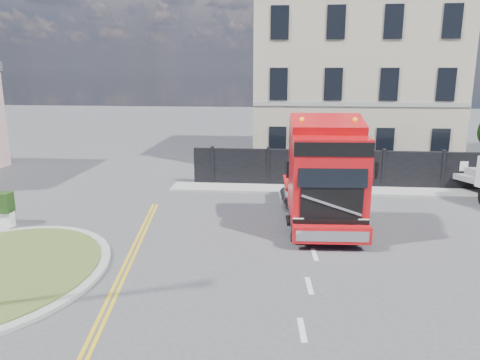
# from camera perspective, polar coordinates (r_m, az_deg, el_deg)

# --- Properties ---
(ground) EXTENTS (120.00, 120.00, 0.00)m
(ground) POSITION_cam_1_polar(r_m,az_deg,el_deg) (16.79, -1.22, -8.16)
(ground) COLOR #424244
(ground) RESTS_ON ground
(hoarding_fence) EXTENTS (18.80, 0.25, 2.00)m
(hoarding_fence) POSITION_cam_1_polar(r_m,az_deg,el_deg) (25.47, 16.03, 1.23)
(hoarding_fence) COLOR black
(hoarding_fence) RESTS_ON ground
(georgian_building) EXTENTS (12.30, 10.30, 12.80)m
(georgian_building) POSITION_cam_1_polar(r_m,az_deg,el_deg) (32.26, 13.22, 12.44)
(georgian_building) COLOR #BFB198
(georgian_building) RESTS_ON ground
(pavement_far) EXTENTS (20.00, 1.60, 0.12)m
(pavement_far) POSITION_cam_1_polar(r_m,az_deg,el_deg) (24.72, 15.00, -1.31)
(pavement_far) COLOR #979892
(pavement_far) RESTS_ON ground
(truck) EXTENTS (3.03, 7.34, 4.32)m
(truck) POSITION_cam_1_polar(r_m,az_deg,el_deg) (18.46, 10.23, -0.04)
(truck) COLOR black
(truck) RESTS_ON ground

